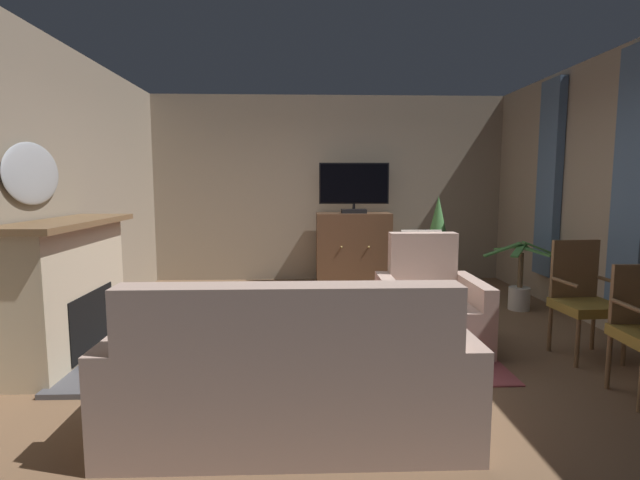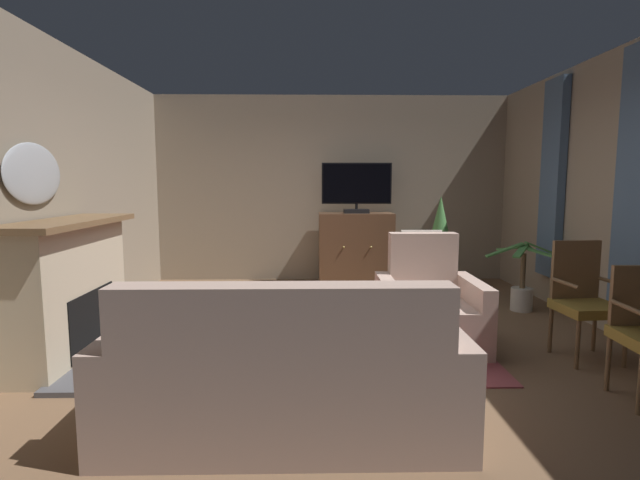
{
  "view_description": "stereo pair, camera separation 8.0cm",
  "coord_description": "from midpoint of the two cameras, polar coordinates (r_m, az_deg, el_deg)",
  "views": [
    {
      "loc": [
        -0.41,
        -4.6,
        1.51
      ],
      "look_at": [
        -0.23,
        0.24,
        0.93
      ],
      "focal_mm": 26.99,
      "sensor_mm": 36.0,
      "label": 1
    },
    {
      "loc": [
        -0.33,
        -4.6,
        1.51
      ],
      "look_at": [
        -0.23,
        0.24,
        0.93
      ],
      "focal_mm": 26.99,
      "sensor_mm": 36.0,
      "label": 2
    }
  ],
  "objects": [
    {
      "name": "folded_newspaper",
      "position": [
        4.15,
        -1.71,
        -8.51
      ],
      "size": [
        0.34,
        0.28,
        0.01
      ],
      "primitive_type": "cube",
      "rotation": [
        0.0,
        0.0,
        -0.22
      ],
      "color": "silver",
      "rests_on": "coffee_table"
    },
    {
      "name": "fireplace",
      "position": [
        4.68,
        -27.01,
        -5.53
      ],
      "size": [
        0.87,
        1.69,
        1.2
      ],
      "color": "#4C4C51",
      "rests_on": "ground_plane"
    },
    {
      "name": "rug_central",
      "position": [
        4.51,
        1.98,
        -12.65
      ],
      "size": [
        2.75,
        1.78,
        0.01
      ],
      "primitive_type": "cube",
      "color": "#9E474C",
      "rests_on": "ground_plane"
    },
    {
      "name": "wall_left",
      "position": [
        5.17,
        -28.42,
        4.95
      ],
      "size": [
        0.1,
        6.3,
        2.83
      ],
      "primitive_type": "cube",
      "color": "gray",
      "rests_on": "ground_plane"
    },
    {
      "name": "side_chair_mid_row",
      "position": [
        4.76,
        29.23,
        -5.96
      ],
      "size": [
        0.5,
        0.48,
        1.01
      ],
      "color": "olive",
      "rests_on": "ground_plane"
    },
    {
      "name": "armchair_angled_to_table",
      "position": [
        4.64,
        13.22,
        -8.18
      ],
      "size": [
        0.93,
        0.91,
        1.04
      ],
      "color": "#BC9E8E",
      "rests_on": "ground_plane"
    },
    {
      "name": "tv_cabinet",
      "position": [
        7.26,
        4.57,
        -1.16
      ],
      "size": [
        1.1,
        0.53,
        1.06
      ],
      "color": "#402A1C",
      "rests_on": "ground_plane"
    },
    {
      "name": "television",
      "position": [
        7.13,
        4.68,
        6.33
      ],
      "size": [
        1.03,
        0.2,
        0.74
      ],
      "color": "black",
      "rests_on": "tv_cabinet"
    },
    {
      "name": "wall_mirror_oval",
      "position": [
        4.7,
        -30.41,
        6.78
      ],
      "size": [
        0.06,
        0.85,
        0.52
      ],
      "primitive_type": "ellipsoid",
      "color": "#B2B7BF"
    },
    {
      "name": "sofa_floral",
      "position": [
        2.95,
        -3.24,
        -16.75
      ],
      "size": [
        2.1,
        0.85,
        0.98
      ],
      "color": "#BC9E8E",
      "rests_on": "ground_plane"
    },
    {
      "name": "wall_back",
      "position": [
        7.51,
        1.67,
        6.07
      ],
      "size": [
        5.96,
        0.1,
        2.83
      ],
      "primitive_type": "cube",
      "color": "gray",
      "rests_on": "ground_plane"
    },
    {
      "name": "tv_remote",
      "position": [
        4.33,
        -1.13,
        -7.74
      ],
      "size": [
        0.17,
        0.12,
        0.02
      ],
      "primitive_type": "cube",
      "rotation": [
        0.0,
        0.0,
        2.67
      ],
      "color": "black",
      "rests_on": "coffee_table"
    },
    {
      "name": "wall_right_with_window",
      "position": [
        5.55,
        32.92,
        4.75
      ],
      "size": [
        0.1,
        6.3,
        2.83
      ],
      "primitive_type": "cube",
      "color": "gray",
      "rests_on": "ground_plane"
    },
    {
      "name": "potted_plant_leafy_by_curtain",
      "position": [
        6.61,
        14.35,
        -0.13
      ],
      "size": [
        0.47,
        0.47,
        1.34
      ],
      "color": "#99664C",
      "rests_on": "ground_plane"
    },
    {
      "name": "coffee_table",
      "position": [
        4.22,
        -4.0,
        -8.95
      ],
      "size": [
        1.1,
        0.55,
        0.41
      ],
      "color": "brown",
      "rests_on": "ground_plane"
    },
    {
      "name": "curtain_panel_near",
      "position": [
        5.26,
        33.69,
        6.19
      ],
      "size": [
        0.1,
        0.44,
        2.38
      ],
      "primitive_type": "cube",
      "color": "slate"
    },
    {
      "name": "ground_plane",
      "position": [
        4.86,
        3.31,
        -11.54
      ],
      "size": [
        5.96,
        6.3,
        0.04
      ],
      "primitive_type": "cube",
      "color": "brown"
    },
    {
      "name": "potted_plant_tall_palm_by_window",
      "position": [
        6.22,
        23.2,
        -5.29
      ],
      "size": [
        0.93,
        0.76,
        0.83
      ],
      "color": "beige",
      "rests_on": "ground_plane"
    },
    {
      "name": "curtain_panel_far",
      "position": [
        6.55,
        26.18,
        6.52
      ],
      "size": [
        0.1,
        0.44,
        2.38
      ],
      "primitive_type": "cube",
      "color": "slate"
    }
  ]
}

